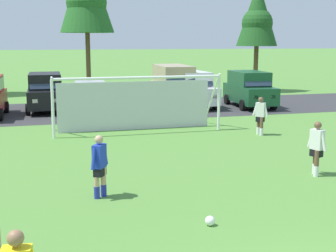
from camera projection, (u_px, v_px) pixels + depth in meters
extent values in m
plane|color=#518438|center=(143.00, 131.00, 21.05)|extent=(400.00, 400.00, 0.00)
cube|color=#333335|center=(117.00, 109.00, 27.77)|extent=(52.00, 8.40, 0.01)
sphere|color=white|center=(210.00, 221.00, 10.32)|extent=(0.22, 0.22, 0.22)
sphere|color=black|center=(210.00, 221.00, 10.32)|extent=(0.08, 0.08, 0.08)
sphere|color=red|center=(213.00, 220.00, 10.33)|extent=(0.07, 0.07, 0.07)
cylinder|color=white|center=(219.00, 103.00, 21.32)|extent=(0.12, 0.12, 2.44)
cylinder|color=white|center=(53.00, 109.00, 19.41)|extent=(0.12, 0.12, 2.44)
cylinder|color=white|center=(139.00, 78.00, 20.15)|extent=(7.32, 0.12, 0.12)
cylinder|color=white|center=(212.00, 98.00, 22.15)|extent=(0.09, 1.94, 2.46)
cylinder|color=white|center=(52.00, 103.00, 20.24)|extent=(0.09, 1.94, 2.46)
cube|color=silver|center=(135.00, 106.00, 21.34)|extent=(6.95, 0.04, 2.20)
sphere|color=#936B4C|center=(15.00, 238.00, 5.97)|extent=(0.22, 0.22, 0.22)
cylinder|color=brown|center=(262.00, 126.00, 20.09)|extent=(0.14, 0.14, 0.80)
cylinder|color=brown|center=(258.00, 125.00, 20.34)|extent=(0.14, 0.14, 0.80)
cylinder|color=white|center=(261.00, 132.00, 20.13)|extent=(0.15, 0.15, 0.32)
cylinder|color=white|center=(258.00, 131.00, 20.38)|extent=(0.15, 0.15, 0.32)
cube|color=black|center=(260.00, 118.00, 20.16)|extent=(0.40, 0.39, 0.28)
cube|color=silver|center=(261.00, 110.00, 20.09)|extent=(0.44, 0.44, 0.60)
sphere|color=brown|center=(261.00, 100.00, 20.01)|extent=(0.22, 0.22, 0.22)
cylinder|color=silver|center=(266.00, 111.00, 19.94)|extent=(0.23, 0.22, 0.55)
cylinder|color=silver|center=(255.00, 110.00, 20.25)|extent=(0.23, 0.22, 0.55)
cylinder|color=tan|center=(103.00, 181.00, 12.21)|extent=(0.14, 0.14, 0.80)
cylinder|color=tan|center=(97.00, 183.00, 12.05)|extent=(0.14, 0.14, 0.80)
cylinder|color=#232D99|center=(104.00, 190.00, 12.26)|extent=(0.15, 0.15, 0.32)
cylinder|color=#232D99|center=(97.00, 192.00, 12.10)|extent=(0.15, 0.15, 0.32)
cube|color=black|center=(100.00, 170.00, 12.08)|extent=(0.37, 0.40, 0.28)
cube|color=#1E38B7|center=(99.00, 156.00, 12.01)|extent=(0.41, 0.45, 0.60)
sphere|color=tan|center=(99.00, 140.00, 11.93)|extent=(0.22, 0.22, 0.22)
cylinder|color=#1E38B7|center=(105.00, 155.00, 12.24)|extent=(0.20, 0.24, 0.55)
cylinder|color=#1E38B7|center=(94.00, 159.00, 11.79)|extent=(0.20, 0.24, 0.55)
cylinder|color=brown|center=(317.00, 163.00, 14.01)|extent=(0.14, 0.14, 0.80)
cylinder|color=brown|center=(315.00, 161.00, 14.29)|extent=(0.14, 0.14, 0.80)
cylinder|color=white|center=(316.00, 171.00, 14.06)|extent=(0.15, 0.15, 0.32)
cylinder|color=white|center=(315.00, 169.00, 14.33)|extent=(0.15, 0.15, 0.32)
cube|color=black|center=(316.00, 152.00, 14.10)|extent=(0.33, 0.40, 0.28)
cube|color=silver|center=(317.00, 139.00, 14.03)|extent=(0.36, 0.44, 0.60)
sphere|color=brown|center=(318.00, 125.00, 13.95)|extent=(0.22, 0.22, 0.22)
cylinder|color=silver|center=(323.00, 142.00, 13.81)|extent=(0.17, 0.25, 0.55)
cylinder|color=silver|center=(311.00, 139.00, 14.25)|extent=(0.17, 0.25, 0.55)
cube|color=#28384C|center=(1.00, 84.00, 25.03)|extent=(0.16, 2.55, 0.59)
cylinder|color=black|center=(0.00, 115.00, 23.73)|extent=(0.27, 0.65, 0.64)
cylinder|color=black|center=(6.00, 107.00, 26.47)|extent=(0.27, 0.65, 0.64)
cube|color=black|center=(46.00, 97.00, 27.05)|extent=(2.00, 4.64, 1.00)
cube|color=black|center=(45.00, 81.00, 27.07)|extent=(1.81, 3.04, 0.84)
cube|color=#28384C|center=(45.00, 83.00, 25.72)|extent=(1.62, 0.41, 0.71)
cube|color=#28384C|center=(61.00, 80.00, 27.29)|extent=(0.09, 2.55, 0.59)
cube|color=white|center=(56.00, 100.00, 25.01)|extent=(0.28, 0.09, 0.20)
cube|color=white|center=(35.00, 101.00, 24.76)|extent=(0.28, 0.09, 0.20)
cube|color=#B21414|center=(54.00, 92.00, 29.32)|extent=(0.28, 0.09, 0.20)
cube|color=#B21414|center=(37.00, 92.00, 29.07)|extent=(0.28, 0.09, 0.20)
cylinder|color=black|center=(64.00, 108.00, 26.00)|extent=(0.25, 0.64, 0.64)
cylinder|color=black|center=(28.00, 109.00, 25.55)|extent=(0.25, 0.64, 0.64)
cylinder|color=black|center=(62.00, 102.00, 28.72)|extent=(0.25, 0.64, 0.64)
cylinder|color=black|center=(30.00, 103.00, 28.27)|extent=(0.25, 0.64, 0.64)
cube|color=#B2B2BC|center=(90.00, 99.00, 26.87)|extent=(1.99, 4.28, 0.76)
cube|color=#B2B2BC|center=(90.00, 87.00, 26.88)|extent=(1.75, 2.17, 0.64)
cube|color=#28384C|center=(91.00, 89.00, 25.96)|extent=(1.54, 0.38, 0.55)
cube|color=#28384C|center=(105.00, 87.00, 27.07)|extent=(0.12, 1.79, 0.45)
cube|color=white|center=(102.00, 103.00, 24.99)|extent=(0.28, 0.09, 0.20)
cube|color=white|center=(83.00, 103.00, 24.77)|extent=(0.28, 0.09, 0.20)
cube|color=#B21414|center=(96.00, 94.00, 28.94)|extent=(0.28, 0.09, 0.20)
cube|color=#B21414|center=(80.00, 95.00, 28.73)|extent=(0.28, 0.09, 0.20)
cylinder|color=black|center=(109.00, 109.00, 25.88)|extent=(0.27, 0.65, 0.64)
cylinder|color=black|center=(75.00, 110.00, 25.49)|extent=(0.27, 0.65, 0.64)
cylinder|color=black|center=(104.00, 103.00, 28.38)|extent=(0.27, 0.65, 0.64)
cylinder|color=black|center=(74.00, 103.00, 27.99)|extent=(0.27, 0.65, 0.64)
cube|color=tan|center=(173.00, 92.00, 28.92)|extent=(2.19, 4.89, 1.10)
cube|color=tan|center=(173.00, 74.00, 28.91)|extent=(2.00, 4.18, 1.10)
cube|color=#28384C|center=(181.00, 77.00, 27.02)|extent=(1.69, 0.54, 0.91)
cube|color=#28384C|center=(187.00, 74.00, 29.11)|extent=(0.21, 3.48, 0.77)
cube|color=white|center=(192.00, 96.00, 26.76)|extent=(0.28, 0.09, 0.20)
cube|color=white|center=(174.00, 96.00, 26.53)|extent=(0.28, 0.09, 0.20)
cube|color=#B21414|center=(173.00, 88.00, 31.29)|extent=(0.28, 0.09, 0.20)
cube|color=#B21414|center=(157.00, 88.00, 31.06)|extent=(0.28, 0.09, 0.20)
cylinder|color=black|center=(195.00, 104.00, 27.80)|extent=(0.27, 0.65, 0.64)
cylinder|color=black|center=(163.00, 105.00, 27.38)|extent=(0.27, 0.65, 0.64)
cylinder|color=black|center=(183.00, 98.00, 30.65)|extent=(0.27, 0.65, 0.64)
cylinder|color=black|center=(153.00, 99.00, 30.23)|extent=(0.27, 0.65, 0.64)
cube|color=silver|center=(192.00, 94.00, 28.62)|extent=(2.08, 4.67, 1.00)
cube|color=silver|center=(191.00, 78.00, 28.65)|extent=(1.86, 3.07, 0.84)
cube|color=#28384C|center=(199.00, 81.00, 27.32)|extent=(1.63, 0.44, 0.71)
cube|color=#28384C|center=(204.00, 78.00, 28.91)|extent=(0.14, 2.55, 0.59)
cube|color=white|center=(214.00, 97.00, 26.65)|extent=(0.28, 0.09, 0.20)
cube|color=white|center=(197.00, 97.00, 26.34)|extent=(0.28, 0.09, 0.20)
cube|color=#B21414|center=(187.00, 89.00, 30.89)|extent=(0.28, 0.09, 0.20)
cube|color=#B21414|center=(172.00, 90.00, 30.58)|extent=(0.28, 0.09, 0.20)
cylinder|color=black|center=(215.00, 104.00, 27.66)|extent=(0.26, 0.65, 0.64)
cylinder|color=black|center=(185.00, 106.00, 27.09)|extent=(0.26, 0.65, 0.64)
cylinder|color=black|center=(198.00, 99.00, 30.33)|extent=(0.26, 0.65, 0.64)
cylinder|color=black|center=(170.00, 100.00, 29.77)|extent=(0.26, 0.65, 0.64)
cube|color=#194C2D|center=(250.00, 94.00, 28.70)|extent=(2.21, 4.72, 1.00)
cube|color=#194C2D|center=(249.00, 78.00, 28.73)|extent=(1.95, 3.11, 0.84)
cube|color=#28384C|center=(258.00, 80.00, 27.36)|extent=(1.64, 0.49, 0.71)
cube|color=#28384C|center=(262.00, 78.00, 28.90)|extent=(0.21, 2.55, 0.59)
cube|color=white|center=(273.00, 97.00, 26.61)|extent=(0.28, 0.10, 0.20)
cube|color=white|center=(256.00, 97.00, 26.41)|extent=(0.28, 0.10, 0.20)
cube|color=#B21414|center=(245.00, 89.00, 30.97)|extent=(0.28, 0.10, 0.20)
cube|color=#B21414|center=(229.00, 89.00, 30.77)|extent=(0.28, 0.10, 0.20)
cylinder|color=black|center=(274.00, 104.00, 27.60)|extent=(0.28, 0.65, 0.64)
cylinder|color=black|center=(243.00, 105.00, 27.23)|extent=(0.28, 0.65, 0.64)
cylinder|color=black|center=(255.00, 99.00, 30.35)|extent=(0.28, 0.65, 0.64)
cylinder|color=black|center=(227.00, 99.00, 29.98)|extent=(0.28, 0.65, 0.64)
cylinder|color=brown|center=(88.00, 63.00, 36.87)|extent=(0.36, 0.36, 4.62)
sphere|color=#236023|center=(87.00, 2.00, 36.05)|extent=(3.12, 3.12, 3.12)
cylinder|color=brown|center=(256.00, 69.00, 37.53)|extent=(0.36, 0.36, 3.58)
cone|color=#1E511E|center=(257.00, 13.00, 36.76)|extent=(3.23, 3.23, 5.02)
sphere|color=#1E511E|center=(257.00, 23.00, 36.90)|extent=(2.42, 2.42, 2.42)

